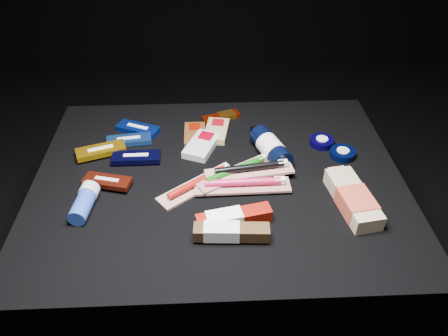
{
  "coord_description": "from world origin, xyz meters",
  "views": [
    {
      "loc": [
        -0.03,
        -0.9,
        1.14
      ],
      "look_at": [
        0.01,
        0.01,
        0.42
      ],
      "focal_mm": 35.0,
      "sensor_mm": 36.0,
      "label": 1
    }
  ],
  "objects_px": {
    "deodorant_stick": "(84,202)",
    "toothpaste_carton_red": "(231,218)",
    "bodywash_bottle": "(353,199)",
    "lotion_bottle": "(271,148)"
  },
  "relations": [
    {
      "from": "lotion_bottle",
      "to": "bodywash_bottle",
      "type": "xyz_separation_m",
      "value": [
        0.18,
        -0.21,
        -0.01
      ]
    },
    {
      "from": "lotion_bottle",
      "to": "deodorant_stick",
      "type": "height_order",
      "value": "lotion_bottle"
    },
    {
      "from": "bodywash_bottle",
      "to": "toothpaste_carton_red",
      "type": "bearing_deg",
      "value": -179.96
    },
    {
      "from": "lotion_bottle",
      "to": "bodywash_bottle",
      "type": "height_order",
      "value": "lotion_bottle"
    },
    {
      "from": "deodorant_stick",
      "to": "toothpaste_carton_red",
      "type": "xyz_separation_m",
      "value": [
        0.35,
        -0.06,
        -0.01
      ]
    },
    {
      "from": "bodywash_bottle",
      "to": "deodorant_stick",
      "type": "xyz_separation_m",
      "value": [
        -0.65,
        0.02,
        0.0
      ]
    },
    {
      "from": "lotion_bottle",
      "to": "toothpaste_carton_red",
      "type": "height_order",
      "value": "lotion_bottle"
    },
    {
      "from": "deodorant_stick",
      "to": "toothpaste_carton_red",
      "type": "height_order",
      "value": "deodorant_stick"
    },
    {
      "from": "deodorant_stick",
      "to": "toothpaste_carton_red",
      "type": "bearing_deg",
      "value": -3.66
    },
    {
      "from": "lotion_bottle",
      "to": "toothpaste_carton_red",
      "type": "bearing_deg",
      "value": -135.81
    }
  ]
}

